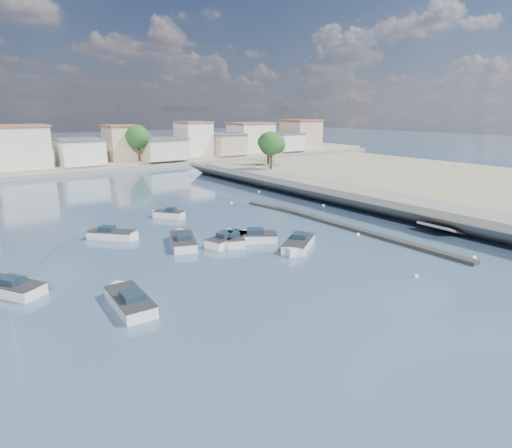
{
  "coord_description": "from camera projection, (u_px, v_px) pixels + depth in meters",
  "views": [
    {
      "loc": [
        -27.83,
        -19.18,
        12.68
      ],
      "look_at": [
        -3.05,
        14.61,
        1.4
      ],
      "focal_mm": 30.0,
      "sensor_mm": 36.0,
      "label": 1
    }
  ],
  "objects": [
    {
      "name": "seawall_embankment",
      "position": [
        484.0,
        187.0,
        66.92
      ],
      "size": [
        49.65,
        90.0,
        2.9
      ],
      "color": "slate",
      "rests_on": "ground"
    },
    {
      "name": "motorboat_c",
      "position": [
        247.0,
        238.0,
        42.31
      ],
      "size": [
        5.61,
        4.67,
        1.48
      ],
      "color": "white",
      "rests_on": "ground"
    },
    {
      "name": "far_shore_quay",
      "position": [
        108.0,
        170.0,
        89.3
      ],
      "size": [
        160.0,
        2.5,
        0.8
      ],
      "primitive_type": "cube",
      "color": "slate",
      "rests_on": "ground"
    },
    {
      "name": "far_town",
      "position": [
        145.0,
        144.0,
        98.85
      ],
      "size": [
        113.01,
        12.8,
        8.35
      ],
      "color": "beige",
      "rests_on": "far_shore_land"
    },
    {
      "name": "motorboat_h",
      "position": [
        230.0,
        239.0,
        41.7
      ],
      "size": [
        5.4,
        3.18,
        1.48
      ],
      "color": "white",
      "rests_on": "ground"
    },
    {
      "name": "motorboat_d",
      "position": [
        298.0,
        245.0,
        40.12
      ],
      "size": [
        5.35,
        4.59,
        1.48
      ],
      "color": "white",
      "rests_on": "ground"
    },
    {
      "name": "seawall_walkway",
      "position": [
        399.0,
        205.0,
        54.58
      ],
      "size": [
        5.0,
        90.0,
        1.8
      ],
      "primitive_type": "cube",
      "color": "slate",
      "rests_on": "ground"
    },
    {
      "name": "far_shore_land",
      "position": [
        81.0,
        159.0,
        105.58
      ],
      "size": [
        160.0,
        40.0,
        1.4
      ],
      "primitive_type": "cube",
      "color": "gray",
      "rests_on": "ground"
    },
    {
      "name": "motorboat_f",
      "position": [
        167.0,
        215.0,
        51.58
      ],
      "size": [
        3.38,
        3.78,
        1.48
      ],
      "color": "white",
      "rests_on": "ground"
    },
    {
      "name": "breakwater",
      "position": [
        338.0,
        225.0,
        47.9
      ],
      "size": [
        2.0,
        31.02,
        0.35
      ],
      "color": "black",
      "rests_on": "ground"
    },
    {
      "name": "motorboat_b",
      "position": [
        233.0,
        239.0,
        41.98
      ],
      "size": [
        3.15,
        4.6,
        1.48
      ],
      "color": "white",
      "rests_on": "ground"
    },
    {
      "name": "motorboat_a",
      "position": [
        129.0,
        301.0,
        28.4
      ],
      "size": [
        2.28,
        5.8,
        1.48
      ],
      "color": "white",
      "rests_on": "ground"
    },
    {
      "name": "shore_trees",
      "position": [
        150.0,
        141.0,
        90.31
      ],
      "size": [
        74.56,
        38.32,
        7.92
      ],
      "color": "#38281E",
      "rests_on": "ground"
    },
    {
      "name": "mooring_buoys",
      "position": [
        325.0,
        221.0,
        50.05
      ],
      "size": [
        12.72,
        36.52,
        0.39
      ],
      "color": "white",
      "rests_on": "ground"
    },
    {
      "name": "sailboat",
      "position": [
        3.0,
        286.0,
        30.61
      ],
      "size": [
        4.76,
        6.03,
        9.0
      ],
      "color": "white",
      "rests_on": "ground"
    },
    {
      "name": "motorboat_g",
      "position": [
        114.0,
        235.0,
        43.13
      ],
      "size": [
        4.5,
        4.62,
        1.48
      ],
      "color": "white",
      "rests_on": "ground"
    },
    {
      "name": "motorboat_e",
      "position": [
        183.0,
        241.0,
        41.31
      ],
      "size": [
        3.94,
        6.0,
        1.48
      ],
      "color": "white",
      "rests_on": "ground"
    },
    {
      "name": "ground",
      "position": [
        174.0,
        195.0,
        65.27
      ],
      "size": [
        400.0,
        400.0,
        0.0
      ],
      "primitive_type": "plane",
      "color": "#314A62",
      "rests_on": "ground"
    }
  ]
}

